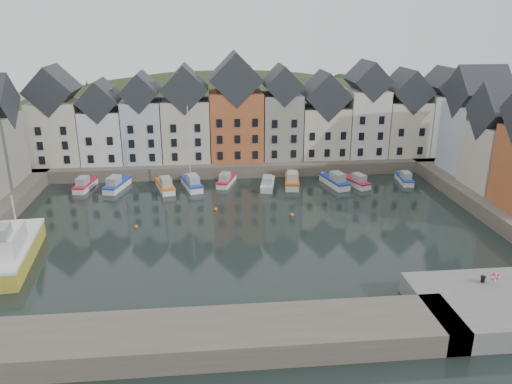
{
  "coord_description": "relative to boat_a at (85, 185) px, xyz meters",
  "views": [
    {
      "loc": [
        -4.77,
        -55.45,
        24.73
      ],
      "look_at": [
        1.32,
        6.0,
        3.18
      ],
      "focal_mm": 35.0,
      "sensor_mm": 36.0,
      "label": 1
    }
  ],
  "objects": [
    {
      "name": "far_quay",
      "position": [
        23.69,
        10.97,
        0.32
      ],
      "size": [
        90.0,
        16.0,
        2.0
      ],
      "primitive_type": "cube",
      "color": "#52473F",
      "rests_on": "ground"
    },
    {
      "name": "hillside",
      "position": [
        23.71,
        36.97,
        -18.64
      ],
      "size": [
        153.6,
        70.4,
        64.0
      ],
      "color": "#253219",
      "rests_on": "ground"
    },
    {
      "name": "right_terrace",
      "position": [
        59.69,
        -10.95,
        8.23
      ],
      "size": [
        8.3,
        24.25,
        16.36
      ],
      "color": "#B2BAC5",
      "rests_on": "right_quay"
    },
    {
      "name": "boat_c",
      "position": [
        12.3,
        -1.79,
        0.04
      ],
      "size": [
        3.51,
        6.65,
        2.44
      ],
      "rotation": [
        0.0,
        0.0,
        0.26
      ],
      "color": "silver",
      "rests_on": "ground"
    },
    {
      "name": "near_wall",
      "position": [
        13.69,
        -41.03,
        0.32
      ],
      "size": [
        50.0,
        6.0,
        2.0
      ],
      "primitive_type": "cube",
      "color": "#52473F",
      "rests_on": "ground"
    },
    {
      "name": "mooring_bollard",
      "position": [
        43.46,
        -36.49,
        1.63
      ],
      "size": [
        0.48,
        0.48,
        0.56
      ],
      "color": "black",
      "rests_on": "near_quay"
    },
    {
      "name": "boat_a",
      "position": [
        0.0,
        0.0,
        0.0
      ],
      "size": [
        2.78,
        6.19,
        2.29
      ],
      "rotation": [
        0.0,
        0.0,
        -0.16
      ],
      "color": "silver",
      "rests_on": "ground"
    },
    {
      "name": "boat_d",
      "position": [
        16.3,
        -1.2,
        0.14
      ],
      "size": [
        3.71,
        6.97,
        12.74
      ],
      "rotation": [
        0.0,
        0.0,
        0.26
      ],
      "color": "silver",
      "rests_on": "ground"
    },
    {
      "name": "far_terrace",
      "position": [
        26.91,
        8.97,
        8.19
      ],
      "size": [
        72.37,
        8.16,
        17.78
      ],
      "color": "beige",
      "rests_on": "far_quay"
    },
    {
      "name": "boat_j",
      "position": [
        49.88,
        -1.7,
        -0.05
      ],
      "size": [
        2.22,
        5.64,
        2.11
      ],
      "rotation": [
        0.0,
        0.0,
        -0.1
      ],
      "color": "silver",
      "rests_on": "ground"
    },
    {
      "name": "life_ring_post",
      "position": [
        44.13,
        -37.21,
        2.18
      ],
      "size": [
        0.8,
        0.17,
        1.3
      ],
      "color": "gray",
      "rests_on": "near_quay"
    },
    {
      "name": "boat_b",
      "position": [
        4.86,
        -0.61,
        0.05
      ],
      "size": [
        3.64,
        6.74,
        2.47
      ],
      "rotation": [
        0.0,
        0.0,
        -0.27
      ],
      "color": "silver",
      "rests_on": "ground"
    },
    {
      "name": "large_vessel",
      "position": [
        -1.93,
        -24.81,
        1.0
      ],
      "size": [
        5.1,
        14.03,
        7.15
      ],
      "rotation": [
        0.0,
        0.0,
        0.1
      ],
      "color": "gold",
      "rests_on": "ground"
    },
    {
      "name": "boat_g",
      "position": [
        31.82,
        -1.44,
        0.11
      ],
      "size": [
        3.16,
        7.13,
        2.64
      ],
      "rotation": [
        0.0,
        0.0,
        -0.15
      ],
      "color": "silver",
      "rests_on": "ground"
    },
    {
      "name": "boat_e",
      "position": [
        21.59,
        0.07,
        -0.02
      ],
      "size": [
        3.52,
        6.11,
        2.24
      ],
      "rotation": [
        0.0,
        0.0,
        -0.31
      ],
      "color": "silver",
      "rests_on": "ground"
    },
    {
      "name": "mooring_buoys",
      "position": [
        19.69,
        -13.69,
        -0.53
      ],
      "size": [
        20.5,
        5.5,
        0.5
      ],
      "color": "#D75E19",
      "rests_on": "ground"
    },
    {
      "name": "ground",
      "position": [
        23.69,
        -19.03,
        -0.68
      ],
      "size": [
        260.0,
        260.0,
        0.0
      ],
      "primitive_type": "plane",
      "color": "black",
      "rests_on": "ground"
    },
    {
      "name": "boat_i",
      "position": [
        41.73,
        -2.51,
        -0.01
      ],
      "size": [
        3.7,
        6.15,
        2.26
      ],
      "rotation": [
        0.0,
        0.0,
        0.34
      ],
      "color": "silver",
      "rests_on": "ground"
    },
    {
      "name": "boat_h",
      "position": [
        38.45,
        -2.26,
        0.08
      ],
      "size": [
        3.62,
        6.99,
        2.57
      ],
      "rotation": [
        0.0,
        0.0,
        0.24
      ],
      "color": "silver",
      "rests_on": "ground"
    },
    {
      "name": "boat_f",
      "position": [
        27.89,
        -2.26,
        -0.0
      ],
      "size": [
        2.97,
        6.2,
        2.29
      ],
      "rotation": [
        0.0,
        0.0,
        -0.19
      ],
      "color": "silver",
      "rests_on": "ground"
    }
  ]
}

